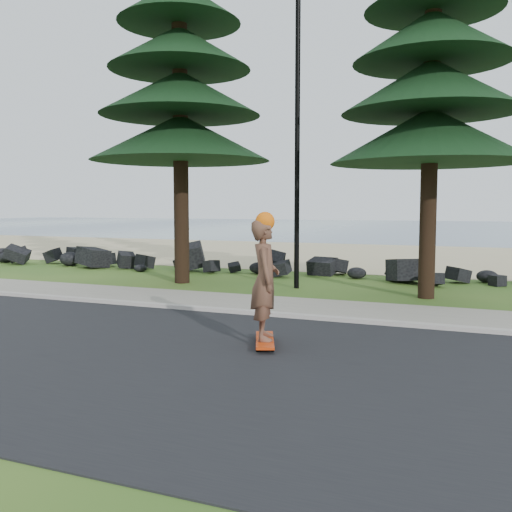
% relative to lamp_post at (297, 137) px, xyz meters
% --- Properties ---
extents(ground, '(160.00, 160.00, 0.00)m').
position_rel_lamp_post_xyz_m(ground, '(0.00, -3.20, -4.13)').
color(ground, '#2E571B').
rests_on(ground, ground).
extents(road, '(160.00, 7.00, 0.02)m').
position_rel_lamp_post_xyz_m(road, '(0.00, -7.70, -4.12)').
color(road, black).
rests_on(road, ground).
extents(kerb, '(160.00, 0.20, 0.10)m').
position_rel_lamp_post_xyz_m(kerb, '(0.00, -4.10, -4.08)').
color(kerb, '#AFA69E').
rests_on(kerb, ground).
extents(sidewalk, '(160.00, 2.00, 0.08)m').
position_rel_lamp_post_xyz_m(sidewalk, '(0.00, -3.00, -4.09)').
color(sidewalk, gray).
rests_on(sidewalk, ground).
extents(beach_sand, '(160.00, 15.00, 0.01)m').
position_rel_lamp_post_xyz_m(beach_sand, '(0.00, 11.30, -4.13)').
color(beach_sand, tan).
rests_on(beach_sand, ground).
extents(ocean, '(160.00, 58.00, 0.01)m').
position_rel_lamp_post_xyz_m(ocean, '(0.00, 47.80, -4.13)').
color(ocean, '#3C5772').
rests_on(ocean, ground).
extents(seawall_boulders, '(60.00, 2.40, 1.10)m').
position_rel_lamp_post_xyz_m(seawall_boulders, '(0.00, 2.40, -4.13)').
color(seawall_boulders, black).
rests_on(seawall_boulders, ground).
extents(lamp_post, '(0.25, 0.14, 8.14)m').
position_rel_lamp_post_xyz_m(lamp_post, '(0.00, 0.00, 0.00)').
color(lamp_post, black).
rests_on(lamp_post, ground).
extents(skateboarder, '(0.70, 1.18, 2.16)m').
position_rel_lamp_post_xyz_m(skateboarder, '(1.60, -6.49, -3.05)').
color(skateboarder, '#BF320B').
rests_on(skateboarder, ground).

